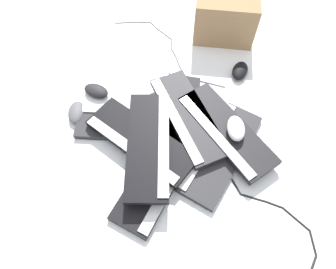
{
  "coord_description": "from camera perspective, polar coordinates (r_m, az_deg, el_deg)",
  "views": [
    {
      "loc": [
        0.51,
        0.06,
        1.02
      ],
      "look_at": [
        -0.06,
        0.04,
        0.04
      ],
      "focal_mm": 32.0,
      "sensor_mm": 36.0,
      "label": 1
    }
  ],
  "objects": [
    {
      "name": "keyboard_1",
      "position": [
        1.15,
        9.96,
        -3.31
      ],
      "size": [
        0.46,
        0.34,
        0.03
      ],
      "color": "#232326",
      "rests_on": "ground"
    },
    {
      "name": "mouse_3",
      "position": [
        1.28,
        -17.05,
        4.02
      ],
      "size": [
        0.12,
        0.08,
        0.04
      ],
      "primitive_type": "ellipsoid",
      "rotation": [
        0.0,
        0.0,
        3.25
      ],
      "color": "#4C4C51",
      "rests_on": "ground"
    },
    {
      "name": "mouse_4",
      "position": [
        1.08,
        -3.11,
        -5.43
      ],
      "size": [
        0.12,
        0.09,
        0.04
      ],
      "primitive_type": "ellipsoid",
      "rotation": [
        0.0,
        0.0,
        6.07
      ],
      "color": "silver",
      "rests_on": "keyboard_0"
    },
    {
      "name": "cardboard_box",
      "position": [
        1.53,
        10.86,
        21.45
      ],
      "size": [
        0.24,
        0.29,
        0.21
      ],
      "primitive_type": "cube",
      "rotation": [
        0.0,
        0.0,
        4.63
      ],
      "color": "olive",
      "rests_on": "ground"
    },
    {
      "name": "cable_1",
      "position": [
        1.48,
        0.09,
        16.15
      ],
      "size": [
        0.41,
        0.54,
        0.01
      ],
      "color": "#59595B",
      "rests_on": "ground"
    },
    {
      "name": "keyboard_3",
      "position": [
        1.21,
        -6.87,
        2.11
      ],
      "size": [
        0.16,
        0.44,
        0.03
      ],
      "color": "#232326",
      "rests_on": "ground"
    },
    {
      "name": "keyboard_5",
      "position": [
        1.13,
        -5.22,
        -1.15
      ],
      "size": [
        0.38,
        0.45,
        0.03
      ],
      "color": "black",
      "rests_on": "keyboard_3"
    },
    {
      "name": "mouse_0",
      "position": [
        1.14,
        12.81,
        1.17
      ],
      "size": [
        0.11,
        0.07,
        0.04
      ],
      "primitive_type": "ellipsoid",
      "rotation": [
        0.0,
        0.0,
        0.04
      ],
      "color": "#B7B7BC",
      "rests_on": "keyboard_4"
    },
    {
      "name": "keyboard_4",
      "position": [
        1.17,
        10.93,
        0.86
      ],
      "size": [
        0.44,
        0.38,
        0.03
      ],
      "color": "black",
      "rests_on": "keyboard_1"
    },
    {
      "name": "mouse_1",
      "position": [
        1.4,
        13.56,
        11.73
      ],
      "size": [
        0.13,
        0.1,
        0.04
      ],
      "primitive_type": "ellipsoid",
      "rotation": [
        0.0,
        0.0,
        5.96
      ],
      "color": "black",
      "rests_on": "ground"
    },
    {
      "name": "keyboard_6",
      "position": [
        1.09,
        -3.63,
        -1.75
      ],
      "size": [
        0.45,
        0.17,
        0.03
      ],
      "color": "black",
      "rests_on": "keyboard_5"
    },
    {
      "name": "cable_0",
      "position": [
        1.12,
        21.67,
        -16.58
      ],
      "size": [
        0.4,
        0.26,
        0.01
      ],
      "color": "black",
      "rests_on": "ground"
    },
    {
      "name": "mouse_2",
      "position": [
        1.33,
        -13.53,
        8.09
      ],
      "size": [
        0.1,
        0.13,
        0.04
      ],
      "primitive_type": "ellipsoid",
      "rotation": [
        0.0,
        0.0,
        1.18
      ],
      "color": "black",
      "rests_on": "ground"
    },
    {
      "name": "keyboard_0",
      "position": [
        1.1,
        -1.74,
        -7.75
      ],
      "size": [
        0.46,
        0.32,
        0.03
      ],
      "color": "black",
      "rests_on": "ground"
    },
    {
      "name": "keyboard_2",
      "position": [
        1.22,
        1.1,
        3.23
      ],
      "size": [
        0.46,
        0.22,
        0.03
      ],
      "color": "black",
      "rests_on": "ground"
    },
    {
      "name": "ground_plane",
      "position": [
        1.15,
        -2.13,
        -3.7
      ],
      "size": [
        3.2,
        3.2,
        0.0
      ],
      "primitive_type": "plane",
      "color": "silver"
    },
    {
      "name": "keyboard_7",
      "position": [
        1.19,
        3.75,
        3.5
      ],
      "size": [
        0.46,
        0.33,
        0.03
      ],
      "color": "#232326",
      "rests_on": "keyboard_2"
    }
  ]
}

